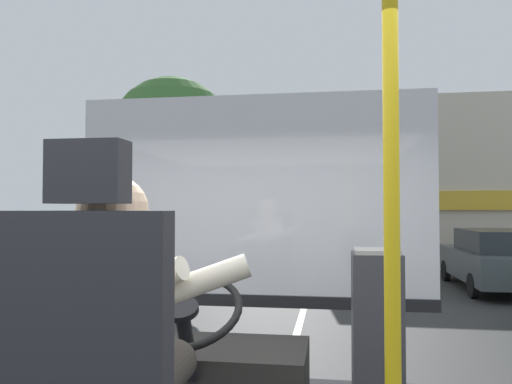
{
  "coord_description": "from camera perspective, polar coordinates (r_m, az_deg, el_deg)",
  "views": [
    {
      "loc": [
        0.55,
        -1.8,
        1.96
      ],
      "look_at": [
        0.06,
        1.42,
        2.06
      ],
      "focal_mm": 34.8,
      "sensor_mm": 36.0,
      "label": 1
    }
  ],
  "objects": [
    {
      "name": "parked_car_charcoal",
      "position": [
        13.24,
        26.02,
        -6.91
      ],
      "size": [
        1.93,
        4.18,
        1.44
      ],
      "color": "#474C51",
      "rests_on": "ground"
    },
    {
      "name": "handrail_pole",
      "position": [
        1.4,
        15.38,
        -8.86
      ],
      "size": [
        0.04,
        0.04,
        1.96
      ],
      "color": "gold",
      "rests_on": "bus_floor"
    },
    {
      "name": "fare_box",
      "position": [
        2.6,
        13.73,
        -16.9
      ],
      "size": [
        0.24,
        0.27,
        0.95
      ],
      "color": "#333338",
      "rests_on": "bus_floor"
    },
    {
      "name": "bus_driver",
      "position": [
        1.72,
        -15.46,
        -14.68
      ],
      "size": [
        0.8,
        0.56,
        0.77
      ],
      "color": "#332D28",
      "rests_on": "driver_seat"
    },
    {
      "name": "windshield_panel",
      "position": [
        3.46,
        -0.44,
        -3.59
      ],
      "size": [
        2.5,
        0.08,
        1.48
      ],
      "color": "silver"
    },
    {
      "name": "street_tree",
      "position": [
        11.98,
        -9.64,
        5.99
      ],
      "size": [
        2.91,
        2.91,
        5.05
      ],
      "color": "#4C3828",
      "rests_on": "ground"
    },
    {
      "name": "steering_console",
      "position": [
        2.89,
        -5.85,
        -20.56
      ],
      "size": [
        1.1,
        1.0,
        0.83
      ],
      "color": "#282623",
      "rests_on": "bus_floor"
    },
    {
      "name": "ground",
      "position": [
        10.8,
        5.79,
        -12.39
      ],
      "size": [
        18.0,
        44.0,
        0.06
      ],
      "color": "#303030"
    },
    {
      "name": "shop_building",
      "position": [
        20.05,
        25.39,
        0.75
      ],
      "size": [
        13.18,
        5.95,
        5.59
      ],
      "color": "#BCB29E",
      "rests_on": "ground"
    }
  ]
}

